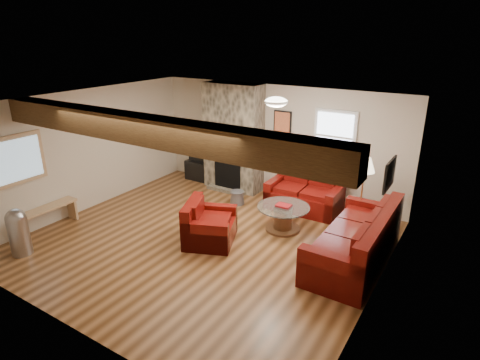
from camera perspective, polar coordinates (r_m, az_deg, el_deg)
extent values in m
plane|color=#502F15|center=(7.41, -4.97, -8.57)|extent=(8.00, 8.00, 0.00)
plane|color=silver|center=(6.58, -5.64, 10.86)|extent=(8.00, 8.00, 0.00)
plane|color=beige|center=(9.13, 5.20, 5.53)|extent=(8.00, 0.00, 8.00)
plane|color=beige|center=(5.18, -24.10, -8.27)|extent=(8.00, 0.00, 8.00)
plane|color=beige|center=(8.96, -20.82, 3.98)|extent=(0.00, 7.50, 7.50)
plane|color=beige|center=(5.72, 19.54, -4.88)|extent=(0.00, 7.50, 7.50)
cube|color=#362210|center=(5.70, -13.28, 6.97)|extent=(6.00, 0.36, 0.38)
cube|color=#353129|center=(9.40, -0.96, 6.05)|extent=(1.40, 0.50, 2.50)
cube|color=black|center=(9.44, -1.76, 1.02)|extent=(0.70, 0.06, 0.90)
cube|color=#353129|center=(9.54, -1.90, -1.39)|extent=(1.00, 0.25, 0.08)
cylinder|color=#462816|center=(7.80, 6.08, -6.86)|extent=(0.66, 0.66, 0.04)
cylinder|color=#462816|center=(7.71, 6.13, -5.55)|extent=(0.35, 0.35, 0.44)
cylinder|color=white|center=(7.61, 6.20, -3.83)|extent=(0.99, 0.99, 0.02)
cube|color=maroon|center=(7.59, 6.21, -3.64)|extent=(0.28, 0.20, 0.03)
cube|color=black|center=(10.21, -5.08, 1.26)|extent=(0.98, 0.39, 0.49)
imported|color=black|center=(10.07, -5.16, 3.85)|extent=(0.82, 0.11, 0.47)
cylinder|color=tan|center=(8.06, 16.36, -6.77)|extent=(0.26, 0.26, 0.03)
cylinder|color=tan|center=(7.80, 16.83, -2.59)|extent=(0.03, 0.03, 1.30)
cone|color=#FDEDC0|center=(7.57, 17.34, 2.10)|extent=(0.37, 0.37, 0.26)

